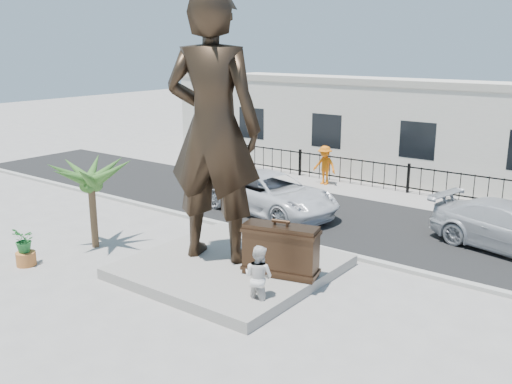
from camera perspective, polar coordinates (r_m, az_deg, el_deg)
ground at (r=14.92m, az=-4.71°, el=-10.15°), size 100.00×100.00×0.00m
street at (r=21.14m, az=9.87°, el=-2.74°), size 40.00×7.00×0.01m
curb at (r=18.23m, az=4.77°, el=-5.23°), size 40.00×0.25×0.12m
far_sidewalk at (r=24.64m, az=14.17°, el=-0.46°), size 40.00×2.50×0.02m
plinth at (r=16.20m, az=-2.50°, el=-7.47°), size 5.20×5.20×0.30m
fence at (r=25.22m, az=14.98°, el=1.21°), size 22.00×0.10×1.20m
building at (r=28.81m, az=18.41°, el=5.84°), size 28.00×7.00×4.40m
statue at (r=15.63m, az=-4.30°, el=6.33°), size 3.11×2.52×7.39m
suitcase at (r=15.03m, az=2.48°, el=-5.84°), size 2.05×1.09×1.38m
tourist at (r=13.84m, az=0.25°, el=-8.50°), size 0.80×0.63×1.60m
car_white at (r=21.43m, az=1.53°, el=-0.15°), size 5.81×3.36×1.52m
worker at (r=25.97m, az=6.88°, el=2.68°), size 1.18×0.73×1.77m
palm_tree at (r=18.84m, az=-15.73°, el=-5.28°), size 1.80×1.80×3.20m
planter at (r=17.90m, az=-22.01°, el=-6.21°), size 0.56×0.56×0.40m
shrub at (r=17.71m, az=-22.18°, el=-4.48°), size 0.81×0.75×0.74m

